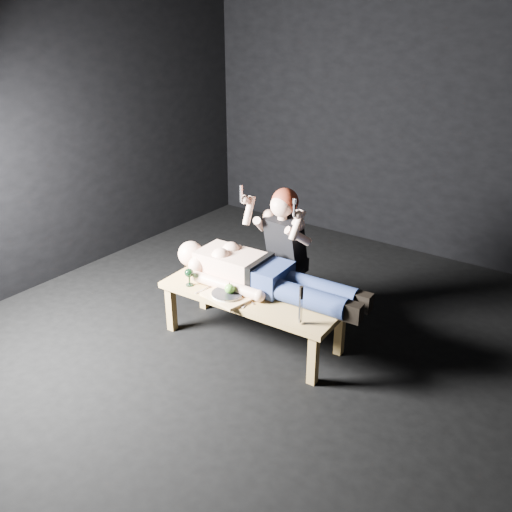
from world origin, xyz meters
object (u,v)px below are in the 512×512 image
object	(u,v)px
table	(252,317)
kneeling_woman	(290,252)
serving_tray	(227,296)
goblet	(189,277)
lying_man	(266,272)
carving_knife	(301,305)

from	to	relation	value
table	kneeling_woman	size ratio (longest dim) A/B	1.21
serving_tray	goblet	bearing A→B (deg)	-177.17
lying_man	goblet	size ratio (longest dim) A/B	10.80
serving_tray	kneeling_woman	bearing A→B (deg)	80.47
kneeling_woman	goblet	distance (m)	0.89
kneeling_woman	carving_knife	distance (m)	0.89
table	goblet	size ratio (longest dim) A/B	9.99
serving_tray	carving_knife	size ratio (longest dim) A/B	1.22
lying_man	carving_knife	bearing A→B (deg)	-33.07
carving_knife	kneeling_woman	bearing A→B (deg)	124.44
kneeling_woman	goblet	bearing A→B (deg)	-118.77
lying_man	carving_knife	size ratio (longest dim) A/B	5.42
goblet	table	bearing A→B (deg)	22.19
goblet	carving_knife	world-z (taller)	carving_knife
kneeling_woman	carving_knife	size ratio (longest dim) A/B	4.15
kneeling_woman	goblet	world-z (taller)	kneeling_woman
serving_tray	carving_knife	bearing A→B (deg)	0.50
table	goblet	distance (m)	0.61
table	goblet	xyz separation A→B (m)	(-0.49, -0.20, 0.30)
carving_knife	serving_tray	bearing A→B (deg)	177.61
table	lying_man	bearing A→B (deg)	67.62
table	serving_tray	size ratio (longest dim) A/B	4.12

